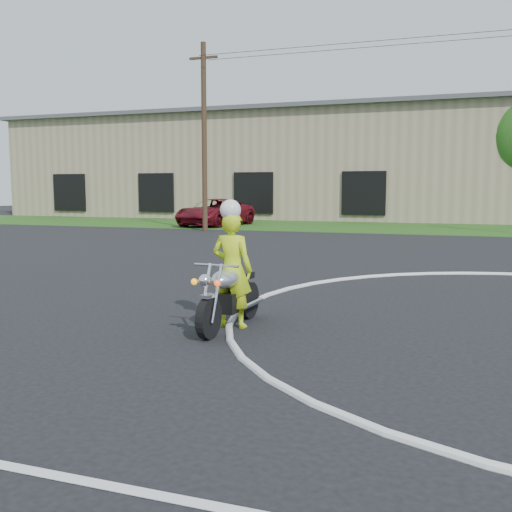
% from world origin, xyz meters
% --- Properties ---
extents(grass_strip, '(120.00, 10.00, 0.02)m').
position_xyz_m(grass_strip, '(0.00, 27.00, 0.01)').
color(grass_strip, '#1E4714').
rests_on(grass_strip, ground).
extents(primary_motorcycle, '(0.77, 2.19, 1.15)m').
position_xyz_m(primary_motorcycle, '(-5.65, 1.01, 0.56)').
color(primary_motorcycle, black).
rests_on(primary_motorcycle, ground).
extents(rider_primary_grp, '(0.74, 0.51, 2.13)m').
position_xyz_m(rider_primary_grp, '(-5.65, 1.15, 1.03)').
color(rider_primary_grp, '#C3E418').
rests_on(rider_primary_grp, ground).
extents(pickup_grp, '(3.67, 6.40, 1.68)m').
position_xyz_m(pickup_grp, '(-16.19, 25.21, 0.84)').
color(pickup_grp, maroon).
rests_on(pickup_grp, ground).
extents(warehouse, '(41.00, 17.00, 8.30)m').
position_xyz_m(warehouse, '(-18.00, 39.99, 4.16)').
color(warehouse, tan).
rests_on(warehouse, ground).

